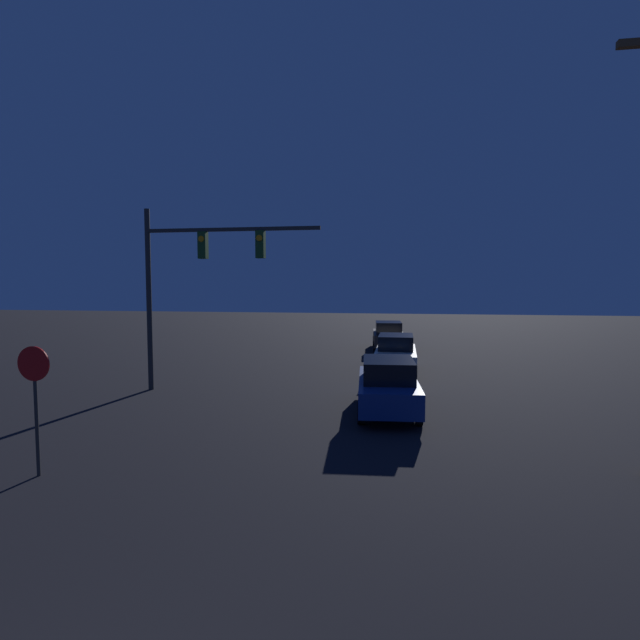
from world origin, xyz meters
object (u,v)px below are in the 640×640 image
(car_far, at_px, (388,335))
(car_mid, at_px, (396,354))
(stop_sign, at_px, (35,387))
(car_near, at_px, (388,385))
(traffic_signal_mast, at_px, (192,268))

(car_far, bearing_deg, car_mid, -90.11)
(car_mid, relative_size, stop_sign, 1.72)
(stop_sign, bearing_deg, car_mid, 61.98)
(car_near, height_order, car_mid, same)
(traffic_signal_mast, distance_m, stop_sign, 8.06)
(car_far, height_order, stop_sign, stop_sign)
(car_near, relative_size, traffic_signal_mast, 0.71)
(car_mid, xyz_separation_m, traffic_signal_mast, (-6.77, -4.71, 3.42))
(car_far, relative_size, stop_sign, 1.75)
(car_mid, relative_size, traffic_signal_mast, 0.69)
(car_mid, bearing_deg, traffic_signal_mast, 34.80)
(car_near, xyz_separation_m, car_mid, (0.12, 6.47, 0.00))
(car_far, distance_m, traffic_signal_mast, 14.08)
(car_far, bearing_deg, traffic_signal_mast, -121.40)
(traffic_signal_mast, xyz_separation_m, stop_sign, (0.19, -7.67, -2.47))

